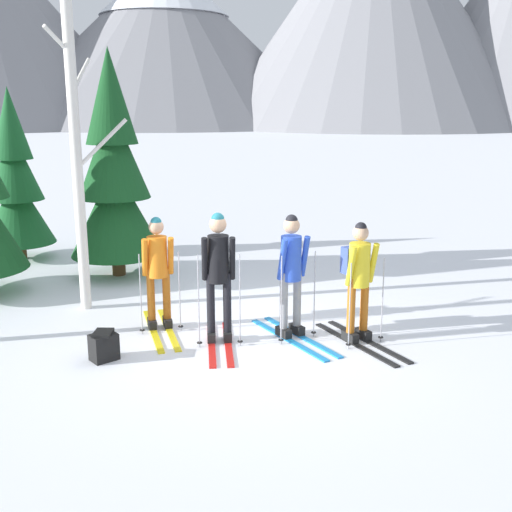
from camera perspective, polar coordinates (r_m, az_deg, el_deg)
ground_plane at (r=8.77m, az=-1.35°, el=-7.35°), size 400.00×400.00×0.00m
skier_in_orange at (r=8.95m, az=-8.91°, el=-1.02°), size 0.82×1.75×1.62m
skier_in_black at (r=8.32m, az=-3.42°, el=-1.24°), size 0.61×1.63×1.77m
skier_in_blue at (r=8.51m, az=3.23°, el=-1.41°), size 1.21×1.67×1.71m
skier_in_yellow at (r=8.47m, az=9.26°, el=-1.79°), size 1.13×1.66×1.64m
pine_tree_mid at (r=11.76m, az=-12.74°, el=7.20°), size 1.70×1.70×4.11m
pine_tree_far at (r=13.65m, az=-20.98°, el=6.25°), size 1.43×1.43×3.46m
birch_tree_tall at (r=9.85m, az=-15.89°, el=8.55°), size 1.02×0.79×4.60m
backpack_on_snow_front at (r=8.18m, az=-13.62°, el=-7.92°), size 0.40×0.39×0.38m
mountain_ridge_distant at (r=87.56m, az=-3.93°, el=20.51°), size 112.39×52.50×29.34m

